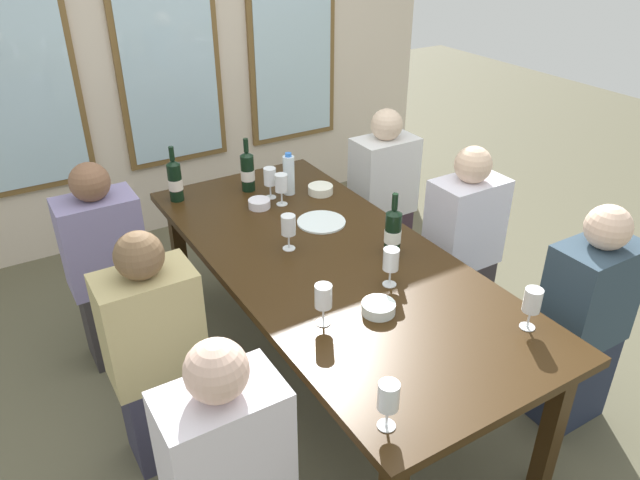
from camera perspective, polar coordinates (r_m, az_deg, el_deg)
name	(u,v)px	position (r m, az deg, el deg)	size (l,w,h in m)	color
ground_plane	(329,380)	(3.22, 0.86, -13.04)	(12.00, 12.00, 0.00)	brown
back_wall_with_windows	(163,25)	(4.35, -14.61, 19.01)	(4.19, 0.10, 2.90)	beige
dining_table	(330,271)	(2.81, 0.97, -2.91)	(0.99, 2.23, 0.74)	#32200C
white_plate_0	(321,222)	(3.07, 0.13, 1.71)	(0.25, 0.25, 0.01)	white
wine_bottle_0	(393,231)	(2.77, 6.89, 0.81)	(0.08, 0.08, 0.30)	black
wine_bottle_1	(248,171)	(3.41, -6.82, 6.48)	(0.08, 0.08, 0.30)	black
wine_bottle_2	(175,180)	(3.35, -13.51, 5.49)	(0.08, 0.08, 0.31)	black
tasting_bowl_0	(320,189)	(3.38, 0.05, 4.78)	(0.14, 0.14, 0.05)	white
tasting_bowl_1	(378,308)	(2.42, 5.53, -6.37)	(0.14, 0.14, 0.05)	white
tasting_bowl_2	(259,204)	(3.23, -5.74, 3.43)	(0.12, 0.12, 0.05)	white
water_bottle	(289,175)	(3.34, -2.96, 6.17)	(0.06, 0.06, 0.24)	white
wine_glass_0	(288,226)	(2.79, -3.00, 1.34)	(0.07, 0.07, 0.17)	white
wine_glass_1	(388,398)	(1.90, 6.46, -14.59)	(0.07, 0.07, 0.17)	white
wine_glass_2	(532,301)	(2.41, 19.39, -5.47)	(0.07, 0.07, 0.17)	white
wine_glass_3	(270,177)	(3.30, -4.75, 5.92)	(0.07, 0.07, 0.17)	white
wine_glass_4	(323,298)	(2.30, 0.32, -5.51)	(0.07, 0.07, 0.17)	white
wine_glass_5	(281,184)	(3.22, -3.67, 5.25)	(0.07, 0.07, 0.17)	white
wine_glass_6	(391,260)	(2.54, 6.70, -1.91)	(0.07, 0.07, 0.17)	white
seated_person_0	(156,357)	(2.63, -15.18, -10.58)	(0.38, 0.24, 1.11)	#323144
seated_person_1	(462,249)	(3.35, 13.23, -0.84)	(0.38, 0.24, 1.11)	#332D30
seated_person_3	(582,324)	(2.95, 23.50, -7.29)	(0.38, 0.24, 1.11)	#232A3E
seated_person_4	(108,270)	(3.27, -19.38, -2.69)	(0.38, 0.24, 1.11)	#322E30
seated_person_5	(382,200)	(3.83, 5.91, 3.81)	(0.38, 0.24, 1.11)	#392933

